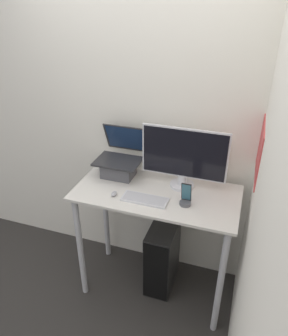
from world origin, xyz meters
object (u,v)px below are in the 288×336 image
(cell_phone, at_px, (186,199))
(laptop, at_px, (119,163))
(monitor, at_px, (184,158))
(computer_tower, at_px, (162,256))
(mouse, at_px, (114,194))
(keyboard, at_px, (145,199))

(cell_phone, bearing_deg, laptop, 158.18)
(monitor, distance_m, computer_tower, 0.92)
(monitor, relative_size, mouse, 9.90)
(laptop, height_order, computer_tower, laptop)
(keyboard, relative_size, mouse, 5.17)
(laptop, relative_size, monitor, 0.60)
(laptop, distance_m, mouse, 0.31)
(keyboard, distance_m, cell_phone, 0.28)
(laptop, height_order, keyboard, laptop)
(mouse, bearing_deg, monitor, 33.16)
(monitor, distance_m, mouse, 0.55)
(keyboard, height_order, cell_phone, cell_phone)
(laptop, relative_size, keyboard, 1.14)
(monitor, xyz_separation_m, computer_tower, (-0.11, -0.07, -0.91))
(monitor, xyz_separation_m, mouse, (-0.43, -0.28, -0.22))
(keyboard, xyz_separation_m, computer_tower, (0.09, 0.19, -0.68))
(laptop, height_order, mouse, laptop)
(keyboard, relative_size, cell_phone, 1.93)
(cell_phone, bearing_deg, keyboard, -171.22)
(monitor, relative_size, keyboard, 1.92)
(laptop, xyz_separation_m, monitor, (0.50, -0.01, 0.13))
(monitor, bearing_deg, laptop, 179.15)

